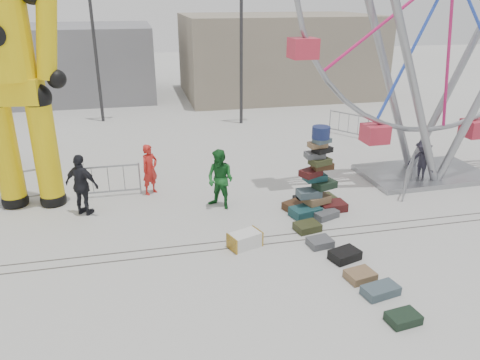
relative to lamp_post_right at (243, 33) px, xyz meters
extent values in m
plane|color=#9E9E99|center=(-3.09, -13.00, -4.48)|extent=(90.00, 90.00, 0.00)
cube|color=#47443F|center=(-3.09, -12.40, -4.48)|extent=(40.00, 0.04, 0.01)
cube|color=#47443F|center=(-3.09, -12.00, -4.48)|extent=(40.00, 0.04, 0.01)
cube|color=gray|center=(3.91, 7.00, -1.98)|extent=(12.00, 8.00, 5.00)
cube|color=gray|center=(-9.09, 9.00, -2.28)|extent=(10.00, 8.00, 4.40)
cylinder|color=#2D2D30|center=(-0.09, 0.00, -0.48)|extent=(0.16, 0.16, 8.00)
cylinder|color=#2D2D30|center=(-7.09, 2.00, -0.48)|extent=(0.16, 0.16, 8.00)
cube|color=#174146|center=(-0.61, -11.00, -4.34)|extent=(1.00, 0.81, 0.28)
cube|color=#461213|center=(0.36, -10.80, -4.35)|extent=(0.86, 0.63, 0.26)
cube|color=#412715|center=(-0.72, -10.47, -4.36)|extent=(0.91, 0.79, 0.24)
cube|color=#33381C|center=(0.24, -10.26, -4.35)|extent=(0.86, 0.65, 0.26)
cube|color=#525459|center=(-0.06, -11.22, -4.37)|extent=(0.88, 0.74, 0.22)
cube|color=black|center=(-0.28, -10.15, -4.36)|extent=(0.77, 0.57, 0.24)
cube|color=olive|center=(-0.16, -10.74, -4.08)|extent=(0.89, 0.73, 0.24)
cube|color=#41545D|center=(-0.43, -10.77, -3.85)|extent=(0.71, 0.49, 0.22)
cube|color=black|center=(0.08, -10.71, -3.63)|extent=(0.79, 0.66, 0.22)
cube|color=#174146|center=(-0.19, -10.58, -3.42)|extent=(0.72, 0.54, 0.20)
cube|color=#461213|center=(-0.37, -10.68, -3.22)|extent=(0.76, 0.67, 0.20)
cube|color=#412715|center=(-0.01, -10.65, -3.03)|extent=(0.62, 0.45, 0.20)
cube|color=#33381C|center=(-0.15, -10.80, -2.84)|extent=(0.71, 0.59, 0.18)
cube|color=#525459|center=(-0.28, -10.68, -2.66)|extent=(0.57, 0.39, 0.18)
cube|color=black|center=(-0.07, -10.72, -2.50)|extent=(0.64, 0.54, 0.15)
cube|color=olive|center=(-0.22, -10.70, -2.35)|extent=(0.56, 0.41, 0.15)
cube|color=#41545D|center=(-0.12, -10.77, -2.21)|extent=(0.59, 0.49, 0.13)
cylinder|color=navy|center=(-0.16, -10.74, -1.96)|extent=(0.53, 0.53, 0.35)
sphere|color=black|center=(-9.31, -8.24, -4.32)|extent=(0.81, 0.81, 0.81)
cylinder|color=yellow|center=(-9.31, -8.24, -2.77)|extent=(0.75, 0.75, 3.42)
sphere|color=black|center=(-8.15, -8.40, -4.32)|extent=(0.81, 0.81, 0.81)
cylinder|color=yellow|center=(-8.15, -8.40, -2.77)|extent=(0.75, 0.75, 3.42)
sphere|color=black|center=(-8.15, -8.40, -1.06)|extent=(0.85, 0.85, 0.85)
cube|color=yellow|center=(-8.73, -8.32, -0.85)|extent=(1.60, 1.05, 0.75)
cylinder|color=yellow|center=(-8.73, -8.32, 0.75)|extent=(1.39, 1.39, 2.56)
cylinder|color=yellow|center=(-7.62, -8.47, 0.65)|extent=(0.94, 0.67, 2.40)
sphere|color=black|center=(-7.51, -8.49, -0.53)|extent=(0.56, 0.56, 0.56)
cube|color=gray|center=(4.76, -8.79, -4.39)|extent=(4.47, 2.76, 0.18)
cylinder|color=gray|center=(3.37, -9.62, -0.96)|extent=(3.07, 0.34, 7.14)
cylinder|color=gray|center=(3.33, -8.04, -0.96)|extent=(3.07, 0.34, 7.14)
cylinder|color=gray|center=(6.14, -7.96, -0.96)|extent=(3.07, 0.34, 7.14)
cube|color=#C2293E|center=(4.76, -8.79, -3.16)|extent=(0.81, 0.81, 0.62)
cube|color=silver|center=(-2.80, -12.38, -4.28)|extent=(0.97, 0.75, 0.40)
cube|color=#33381C|center=(-0.87, -11.88, -4.37)|extent=(0.78, 0.65, 0.22)
cube|color=#525459|center=(-0.84, -12.78, -4.38)|extent=(0.69, 0.59, 0.20)
cube|color=black|center=(-0.48, -13.57, -4.36)|extent=(0.86, 0.70, 0.25)
cube|color=olive|center=(-0.50, -14.47, -4.38)|extent=(0.73, 0.63, 0.20)
cube|color=#41545D|center=(-0.33, -15.13, -4.37)|extent=(0.90, 0.61, 0.22)
cube|color=black|center=(-0.34, -16.09, -4.38)|extent=(0.72, 0.54, 0.20)
imported|color=red|center=(-5.06, -8.22, -3.63)|extent=(0.74, 0.71, 1.70)
imported|color=#175D21|center=(-2.99, -9.82, -3.54)|extent=(1.15, 1.15, 1.88)
imported|color=black|center=(-7.10, -9.39, -3.53)|extent=(1.19, 0.97, 1.90)
imported|color=#282633|center=(4.33, -9.25, -3.71)|extent=(0.93, 1.14, 1.54)
camera|label=1|loc=(-5.31, -22.98, 1.80)|focal=35.00mm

